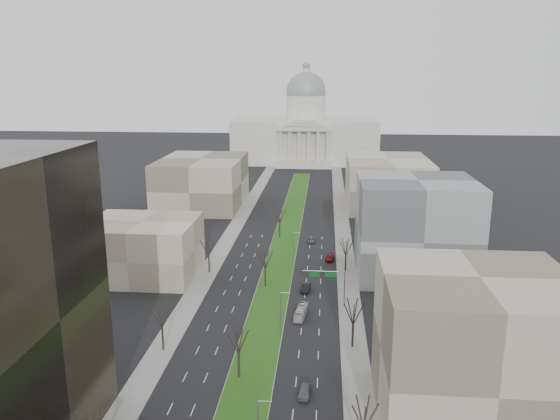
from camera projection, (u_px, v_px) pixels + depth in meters
The scene contains 27 objects.
ground at pixel (286, 237), 167.61m from camera, with size 600.00×600.00×0.00m, color black.
median at pixel (286, 238), 166.61m from camera, with size 8.00×222.03×0.20m.
sidewalk_left at pixel (214, 263), 144.85m from camera, with size 5.00×330.00×0.15m, color gray.
sidewalk_right at pixel (346, 267), 142.00m from camera, with size 5.00×330.00×0.15m, color gray.
capitol at pixel (306, 133), 308.21m from camera, with size 80.00×46.00×55.00m.
building_beige_left at pixel (143, 248), 134.76m from camera, with size 26.00×22.00×14.00m, color tan.
building_tan_right at pixel (473, 350), 77.19m from camera, with size 26.00×24.00×22.00m, color #79715D.
building_grey_right at pixel (415, 227), 134.86m from camera, with size 28.00×26.00×24.00m, color slate.
building_far_left at pixel (202, 182), 206.92m from camera, with size 30.00×40.00×18.00m, color #79715D.
building_far_right at pixel (387, 182), 206.06m from camera, with size 30.00×40.00×18.00m, color tan.
tree_left_near at pixel (92, 419), 68.82m from camera, with size 5.10×5.10×9.18m.
tree_left_mid at pixel (161, 315), 97.72m from camera, with size 5.40×5.40×9.72m.
tree_left_far at pixel (208, 247), 136.41m from camera, with size 5.28×5.28×9.50m.
tree_right_near at pixel (364, 413), 69.87m from camera, with size 5.16×5.16×9.29m.
tree_right_mid at pixel (354, 311), 98.75m from camera, with size 5.52×5.52×9.94m.
tree_right_far at pixel (346, 247), 137.56m from camera, with size 5.04×5.04×9.07m.
tree_median_a at pixel (238, 339), 88.75m from camera, with size 5.40×5.40×9.72m.
tree_median_b at pixel (265, 258), 127.41m from camera, with size 5.40×5.40×9.72m.
tree_median_c at pixel (280, 215), 166.07m from camera, with size 5.40×5.40×9.72m.
streetlamp_median_b at pixel (281, 314), 103.31m from camera, with size 1.90×0.20×9.16m.
streetlamp_median_c at pixel (294, 248), 141.97m from camera, with size 1.90×0.20×9.16m.
mast_arm_signs at pixel (332, 280), 116.73m from camera, with size 9.12×0.24×8.09m.
car_grey_near at pixel (305, 391), 85.24m from camera, with size 1.87×4.66×1.59m, color #54585C.
car_black at pixel (306, 288), 126.22m from camera, with size 1.82×5.22×1.72m, color black.
car_red at pixel (330, 258), 146.88m from camera, with size 2.02×4.97×1.44m, color #620D0D.
car_grey_far at pixel (311, 240), 162.89m from camera, with size 2.06×4.48×1.24m, color #515559.
box_van at pixel (301, 312), 112.91m from camera, with size 1.78×7.62×2.12m, color silver.
Camera 1 is at (11.57, -40.10, 49.02)m, focal length 35.00 mm.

